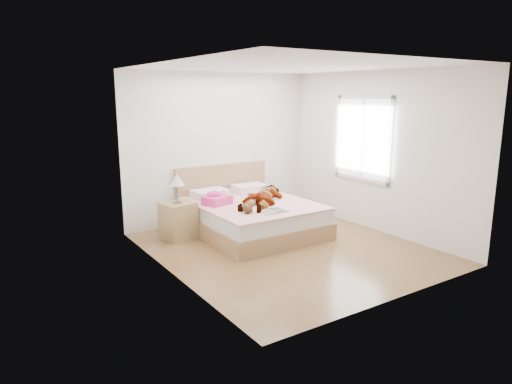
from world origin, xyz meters
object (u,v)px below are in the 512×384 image
(woman, at_px, (263,195))
(towel, at_px, (216,199))
(phone, at_px, (224,191))
(plush_toy, at_px, (247,209))
(coffee_mug, at_px, (253,202))
(nightstand, at_px, (178,218))
(bed, at_px, (250,215))
(magazine, at_px, (273,211))

(woman, relative_size, towel, 3.24)
(phone, distance_m, plush_toy, 0.93)
(coffee_mug, height_order, nightstand, nightstand)
(bed, height_order, coffee_mug, bed)
(towel, height_order, nightstand, nightstand)
(bed, bearing_deg, magazine, -95.30)
(phone, bearing_deg, woman, -80.22)
(towel, bearing_deg, woman, -17.28)
(bed, distance_m, coffee_mug, 0.40)
(woman, bearing_deg, nightstand, -147.29)
(coffee_mug, bearing_deg, plush_toy, -132.62)
(phone, bearing_deg, bed, -85.75)
(coffee_mug, bearing_deg, nightstand, 152.71)
(towel, height_order, magazine, towel)
(magazine, bearing_deg, plush_toy, 157.94)
(magazine, xyz_separation_m, coffee_mug, (-0.04, 0.50, 0.04))
(bed, bearing_deg, woman, -27.74)
(bed, distance_m, magazine, 0.80)
(plush_toy, bearing_deg, woman, 39.27)
(woman, distance_m, magazine, 0.72)
(towel, bearing_deg, plush_toy, -81.45)
(phone, xyz_separation_m, towel, (-0.24, -0.17, -0.07))
(towel, distance_m, magazine, 1.01)
(woman, xyz_separation_m, coffee_mug, (-0.30, -0.16, -0.06))
(phone, bearing_deg, nightstand, 139.96)
(woman, relative_size, nightstand, 1.53)
(woman, distance_m, plush_toy, 0.81)
(woman, relative_size, phone, 18.63)
(magazine, bearing_deg, towel, 118.12)
(coffee_mug, bearing_deg, woman, 27.74)
(magazine, bearing_deg, coffee_mug, 94.32)
(towel, distance_m, coffee_mug, 0.59)
(coffee_mug, height_order, plush_toy, plush_toy)
(woman, bearing_deg, coffee_mug, -103.83)
(woman, distance_m, phone, 0.64)
(nightstand, bearing_deg, phone, 1.53)
(phone, distance_m, coffee_mug, 0.60)
(nightstand, bearing_deg, magazine, -43.97)
(phone, relative_size, coffee_mug, 0.61)
(phone, height_order, nightstand, nightstand)
(coffee_mug, relative_size, plush_toy, 0.62)
(phone, xyz_separation_m, plush_toy, (-0.13, -0.91, -0.10))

